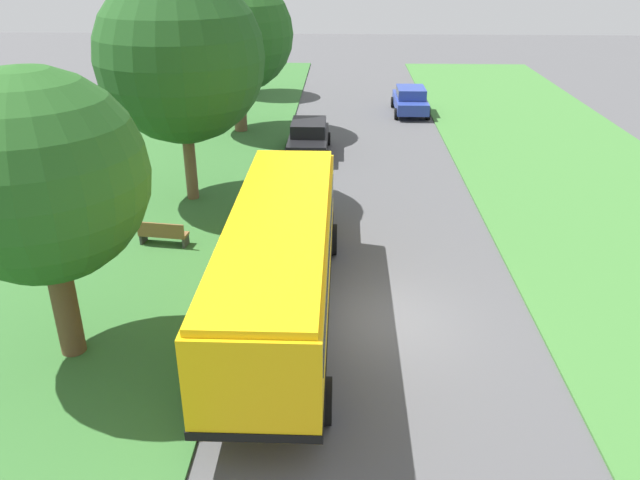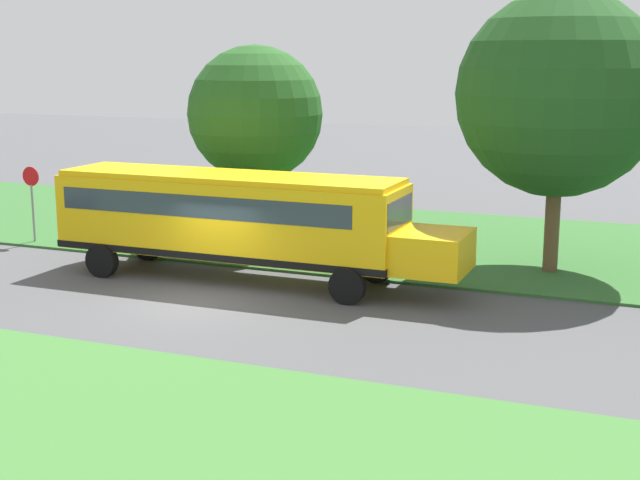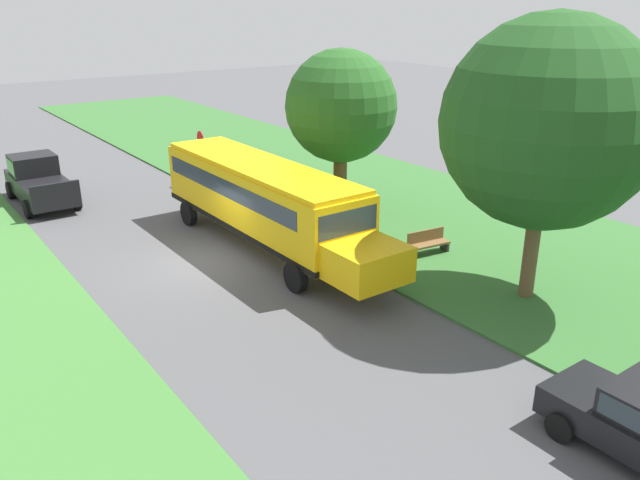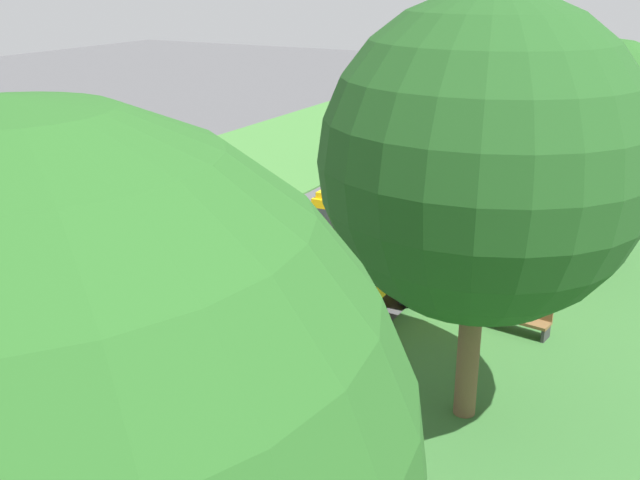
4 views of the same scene
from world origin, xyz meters
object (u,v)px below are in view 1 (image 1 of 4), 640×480
(oak_tree_roadside_mid, at_px, (174,57))
(oak_tree_across_road, at_px, (239,22))
(school_bus, at_px, (281,253))
(park_bench, at_px, (163,234))
(car_blue_middle, at_px, (410,99))
(oak_tree_far_end, at_px, (236,35))
(car_black_nearest, at_px, (309,136))
(oak_tree_beside_bus, at_px, (31,178))

(oak_tree_roadside_mid, xyz_separation_m, oak_tree_across_road, (-0.80, 19.50, -0.86))
(school_bus, xyz_separation_m, park_bench, (-4.33, 4.19, -1.45))
(oak_tree_across_road, bearing_deg, oak_tree_roadside_mid, -87.65)
(school_bus, xyz_separation_m, car_blue_middle, (5.50, 22.87, -1.05))
(car_blue_middle, distance_m, oak_tree_across_road, 12.49)
(oak_tree_roadside_mid, distance_m, oak_tree_far_end, 10.00)
(oak_tree_across_road, bearing_deg, school_bus, -79.23)
(car_blue_middle, height_order, oak_tree_roadside_mid, oak_tree_roadside_mid)
(car_black_nearest, distance_m, oak_tree_far_end, 6.72)
(oak_tree_roadside_mid, bearing_deg, school_bus, -61.77)
(school_bus, height_order, oak_tree_far_end, oak_tree_far_end)
(car_black_nearest, bearing_deg, oak_tree_far_end, 136.38)
(car_blue_middle, xyz_separation_m, oak_tree_roadside_mid, (-10.01, -14.48, 4.59))
(oak_tree_roadside_mid, bearing_deg, car_black_nearest, 55.05)
(oak_tree_roadside_mid, bearing_deg, oak_tree_far_end, 86.76)
(car_blue_middle, bearing_deg, oak_tree_far_end, -154.51)
(car_black_nearest, bearing_deg, oak_tree_across_road, 111.55)
(oak_tree_beside_bus, distance_m, park_bench, 7.38)
(oak_tree_beside_bus, xyz_separation_m, oak_tree_across_road, (-0.21, 29.80, 0.04))
(oak_tree_far_end, distance_m, oak_tree_across_road, 9.63)
(park_bench, bearing_deg, car_blue_middle, 62.24)
(oak_tree_far_end, bearing_deg, car_blue_middle, 25.49)
(school_bus, distance_m, oak_tree_far_end, 19.04)
(school_bus, bearing_deg, park_bench, 135.96)
(oak_tree_beside_bus, distance_m, oak_tree_far_end, 20.32)
(school_bus, relative_size, car_black_nearest, 2.82)
(car_blue_middle, relative_size, oak_tree_beside_bus, 0.64)
(school_bus, bearing_deg, oak_tree_far_end, 102.11)
(car_black_nearest, bearing_deg, oak_tree_beside_bus, -106.73)
(oak_tree_beside_bus, bearing_deg, oak_tree_across_road, 90.41)
(car_black_nearest, relative_size, car_blue_middle, 1.00)
(oak_tree_far_end, xyz_separation_m, park_bench, (-0.39, -14.18, -4.52))
(car_black_nearest, distance_m, park_bench, 11.34)
(car_black_nearest, xyz_separation_m, oak_tree_roadside_mid, (-4.41, -6.31, 4.59))
(oak_tree_beside_bus, height_order, park_bench, oak_tree_beside_bus)
(school_bus, bearing_deg, oak_tree_roadside_mid, 118.23)
(school_bus, height_order, oak_tree_roadside_mid, oak_tree_roadside_mid)
(car_blue_middle, bearing_deg, oak_tree_roadside_mid, -124.66)
(school_bus, xyz_separation_m, car_black_nearest, (-0.10, 14.70, -1.05))
(car_black_nearest, bearing_deg, park_bench, -111.93)
(oak_tree_far_end, height_order, park_bench, oak_tree_far_end)
(oak_tree_far_end, bearing_deg, oak_tree_beside_bus, -93.25)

